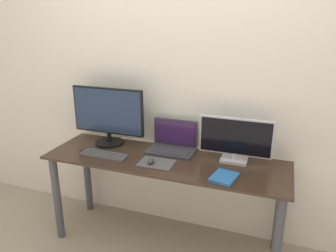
# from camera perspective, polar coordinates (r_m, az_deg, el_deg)

# --- Properties ---
(wall_back) EXTENTS (7.00, 0.05, 2.50)m
(wall_back) POSITION_cam_1_polar(r_m,az_deg,el_deg) (2.56, 2.06, 7.96)
(wall_back) COLOR silver
(wall_back) RESTS_ON ground_plane
(desk) EXTENTS (1.78, 0.55, 0.73)m
(desk) POSITION_cam_1_polar(r_m,az_deg,el_deg) (2.47, -0.57, -8.87)
(desk) COLOR #332319
(desk) RESTS_ON ground_plane
(monitor_left) EXTENTS (0.61, 0.23, 0.46)m
(monitor_left) POSITION_cam_1_polar(r_m,az_deg,el_deg) (2.65, -10.40, 1.81)
(monitor_left) COLOR black
(monitor_left) RESTS_ON desk
(monitor_right) EXTENTS (0.52, 0.13, 0.32)m
(monitor_right) POSITION_cam_1_polar(r_m,az_deg,el_deg) (2.36, 11.66, -2.29)
(monitor_right) COLOR #B2B2B7
(monitor_right) RESTS_ON desk
(laptop) EXTENTS (0.36, 0.23, 0.23)m
(laptop) POSITION_cam_1_polar(r_m,az_deg,el_deg) (2.54, 0.80, -3.02)
(laptop) COLOR #333338
(laptop) RESTS_ON desk
(keyboard) EXTENTS (0.36, 0.13, 0.02)m
(keyboard) POSITION_cam_1_polar(r_m,az_deg,el_deg) (2.50, -11.07, -4.96)
(keyboard) COLOR #4C4C51
(keyboard) RESTS_ON desk
(mousepad) EXTENTS (0.25, 0.18, 0.00)m
(mousepad) POSITION_cam_1_polar(r_m,az_deg,el_deg) (2.34, -2.02, -6.45)
(mousepad) COLOR #47474C
(mousepad) RESTS_ON desk
(mouse) EXTENTS (0.04, 0.07, 0.04)m
(mouse) POSITION_cam_1_polar(r_m,az_deg,el_deg) (2.32, -3.00, -6.15)
(mouse) COLOR #333333
(mouse) RESTS_ON mousepad
(book) EXTENTS (0.18, 0.21, 0.02)m
(book) POSITION_cam_1_polar(r_m,az_deg,el_deg) (2.16, 9.74, -8.80)
(book) COLOR #235B9E
(book) RESTS_ON desk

